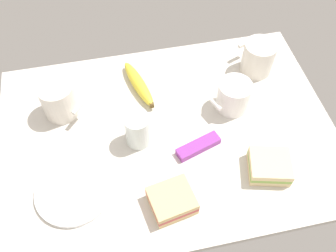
{
  "coord_description": "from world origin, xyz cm",
  "views": [
    {
      "loc": [
        -11.46,
        -54.33,
        83.97
      ],
      "look_at": [
        0.0,
        0.0,
        5.0
      ],
      "focal_mm": 39.24,
      "sensor_mm": 36.0,
      "label": 1
    }
  ],
  "objects": [
    {
      "name": "banana",
      "position": [
        -5.09,
        17.31,
        3.76
      ],
      "size": [
        8.31,
        19.02,
        3.51
      ],
      "color": "yellow",
      "rests_on": "tabletop"
    },
    {
      "name": "coffee_mug_spare",
      "position": [
        -27.3,
        12.92,
        7.34
      ],
      "size": [
        11.42,
        10.92,
        10.41
      ],
      "color": "silver",
      "rests_on": "tabletop"
    },
    {
      "name": "sandwich_side",
      "position": [
        -3.37,
        -20.41,
        4.2
      ],
      "size": [
        11.39,
        10.59,
        4.4
      ],
      "color": "#DBB77A",
      "rests_on": "tabletop"
    },
    {
      "name": "sandwich_main",
      "position": [
        22.15,
        -16.49,
        4.2
      ],
      "size": [
        11.81,
        11.09,
        4.4
      ],
      "color": "beige",
      "rests_on": "tabletop"
    },
    {
      "name": "glass_of_milk",
      "position": [
        -8.09,
        -0.8,
        6.27
      ],
      "size": [
        6.6,
        6.6,
        9.64
      ],
      "color": "silver",
      "rests_on": "tabletop"
    },
    {
      "name": "snack_bar",
      "position": [
        6.68,
        -6.56,
        3.0
      ],
      "size": [
        12.44,
        6.88,
        2.0
      ],
      "primitive_type": "cube",
      "rotation": [
        0.0,
        0.0,
        0.31
      ],
      "color": "purple",
      "rests_on": "tabletop"
    },
    {
      "name": "plate_of_food",
      "position": [
        -25.97,
        -12.32,
        2.6
      ],
      "size": [
        18.44,
        18.44,
        1.2
      ],
      "color": "white",
      "rests_on": "tabletop"
    },
    {
      "name": "tabletop",
      "position": [
        0.0,
        0.0,
        1.0
      ],
      "size": [
        90.0,
        64.0,
        2.0
      ],
      "primitive_type": "cube",
      "color": "beige",
      "rests_on": "ground"
    },
    {
      "name": "coffee_mug_black",
      "position": [
        19.48,
        5.19,
        6.57
      ],
      "size": [
        11.62,
        9.1,
        8.88
      ],
      "color": "white",
      "rests_on": "tabletop"
    },
    {
      "name": "coffee_mug_milky",
      "position": [
        30.88,
        17.33,
        7.13
      ],
      "size": [
        9.43,
        12.02,
        9.98
      ],
      "color": "silver",
      "rests_on": "tabletop"
    }
  ]
}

